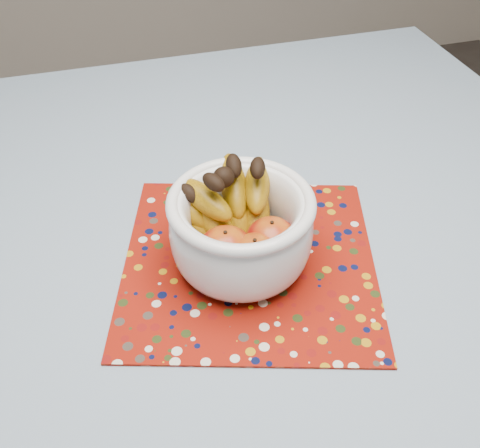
% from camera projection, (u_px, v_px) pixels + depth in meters
% --- Properties ---
extents(table, '(1.20, 1.20, 0.75)m').
position_uv_depth(table, '(243.00, 283.00, 0.91)').
color(table, brown).
rests_on(table, ground).
extents(tablecloth, '(1.32, 1.32, 0.01)m').
position_uv_depth(tablecloth, '(243.00, 246.00, 0.85)').
color(tablecloth, slate).
rests_on(tablecloth, table).
extents(placemat, '(0.45, 0.45, 0.00)m').
position_uv_depth(placemat, '(249.00, 261.00, 0.82)').
color(placemat, maroon).
rests_on(placemat, tablecloth).
extents(fruit_bowl, '(0.22, 0.21, 0.16)m').
position_uv_depth(fruit_bowl, '(236.00, 223.00, 0.77)').
color(fruit_bowl, white).
rests_on(fruit_bowl, placemat).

